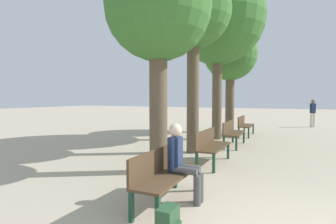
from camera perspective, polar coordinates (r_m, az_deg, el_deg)
bench_row_0 at (r=4.27m, az=-1.08°, el=-12.86°), size 0.49×1.60×0.86m
bench_row_1 at (r=6.78m, az=9.22°, el=-6.87°), size 0.49×1.60×0.86m
bench_row_2 at (r=9.43m, az=13.76°, el=-4.10°), size 0.49×1.60×0.86m
bench_row_3 at (r=12.12m, az=16.28°, el=-2.54°), size 0.49×1.60×0.86m
tree_row_0 at (r=6.20m, az=-2.16°, el=21.15°), size 2.37×2.37×4.87m
tree_row_1 at (r=8.42m, az=5.53°, el=20.61°), size 2.29×2.29×5.46m
tree_row_2 at (r=11.28m, az=10.77°, el=19.37°), size 3.72×3.72×6.74m
tree_row_3 at (r=13.46m, az=13.43°, el=11.89°), size 2.58×2.58×5.12m
person_seated at (r=4.33m, az=3.02°, el=-10.32°), size 0.57×0.33×1.27m
pedestrian_near at (r=17.11m, az=28.98°, el=0.14°), size 0.32×0.28×1.58m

